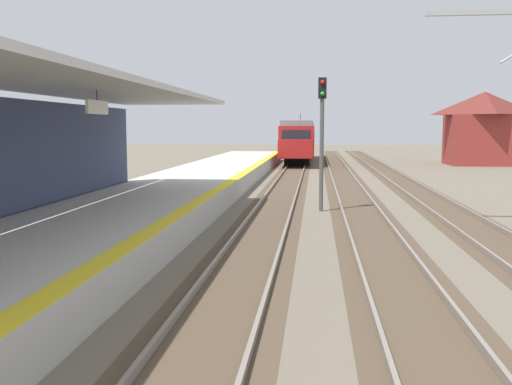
% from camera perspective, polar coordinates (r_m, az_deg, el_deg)
% --- Properties ---
extents(station_platform, '(5.00, 80.00, 0.91)m').
position_cam_1_polar(station_platform, '(19.13, -12.53, -2.22)').
color(station_platform, '#B7B5AD').
rests_on(station_platform, ground).
extents(track_pair_nearest_platform, '(2.34, 120.00, 0.16)m').
position_cam_1_polar(track_pair_nearest_platform, '(22.22, 1.66, -1.92)').
color(track_pair_nearest_platform, '#4C3D2D').
rests_on(track_pair_nearest_platform, ground).
extents(track_pair_middle, '(2.34, 120.00, 0.16)m').
position_cam_1_polar(track_pair_middle, '(22.23, 10.44, -2.02)').
color(track_pair_middle, '#4C3D2D').
rests_on(track_pair_middle, ground).
extents(track_pair_far_side, '(2.34, 120.00, 0.16)m').
position_cam_1_polar(track_pair_far_side, '(22.75, 19.01, -2.07)').
color(track_pair_far_side, '#4C3D2D').
rests_on(track_pair_far_side, ground).
extents(approaching_train, '(2.93, 19.60, 4.76)m').
position_cam_1_polar(approaching_train, '(55.73, 4.30, 5.31)').
color(approaching_train, maroon).
rests_on(approaching_train, ground).
extents(rail_signal_post, '(0.32, 0.34, 5.20)m').
position_cam_1_polar(rail_signal_post, '(22.59, 6.55, 6.18)').
color(rail_signal_post, '#4C4C4C').
rests_on(rail_signal_post, ground).
extents(distant_trackside_house, '(6.60, 5.28, 6.40)m').
position_cam_1_polar(distant_trackside_house, '(54.51, 21.67, 6.06)').
color(distant_trackside_house, maroon).
rests_on(distant_trackside_house, ground).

